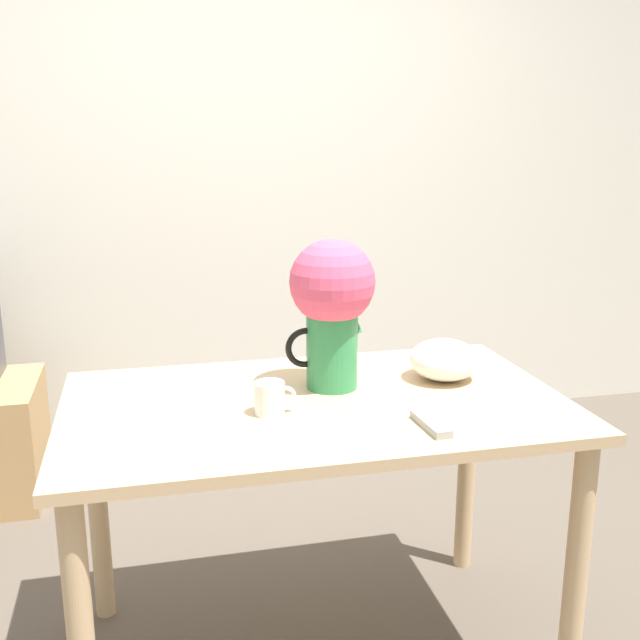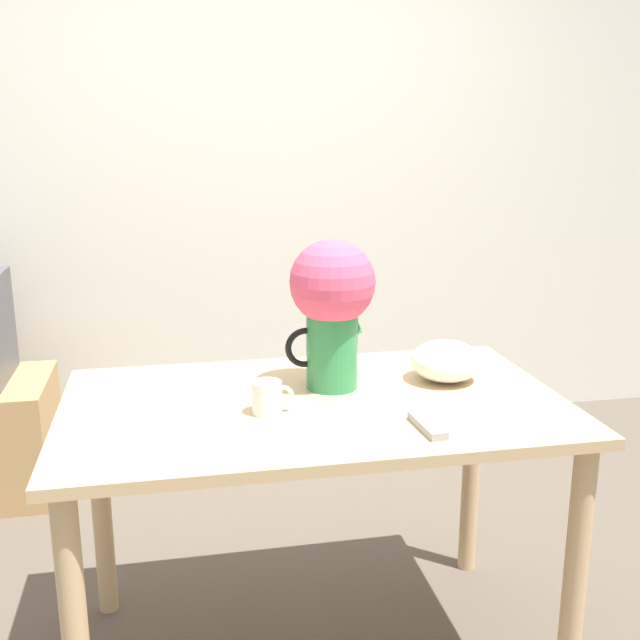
# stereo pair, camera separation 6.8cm
# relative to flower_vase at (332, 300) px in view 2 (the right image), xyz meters

# --- Properties ---
(ground_plane) EXTENTS (12.00, 12.00, 0.00)m
(ground_plane) POSITION_rel_flower_vase_xyz_m (-0.05, -0.04, -1.05)
(ground_plane) COLOR brown
(wall_back) EXTENTS (8.00, 0.05, 2.60)m
(wall_back) POSITION_rel_flower_vase_xyz_m (-0.05, 1.71, 0.25)
(wall_back) COLOR silver
(wall_back) RESTS_ON ground_plane
(table) EXTENTS (1.35, 0.80, 0.80)m
(table) POSITION_rel_flower_vase_xyz_m (-0.07, -0.10, -0.37)
(table) COLOR tan
(table) RESTS_ON ground_plane
(flower_vase) EXTENTS (0.25, 0.24, 0.42)m
(flower_vase) POSITION_rel_flower_vase_xyz_m (0.00, 0.00, 0.00)
(flower_vase) COLOR #2D844C
(flower_vase) RESTS_ON table
(coffee_mug) EXTENTS (0.11, 0.08, 0.09)m
(coffee_mug) POSITION_rel_flower_vase_xyz_m (-0.20, -0.17, -0.21)
(coffee_mug) COLOR white
(coffee_mug) RESTS_ON table
(white_bowl) EXTENTS (0.20, 0.20, 0.12)m
(white_bowl) POSITION_rel_flower_vase_xyz_m (0.34, -0.01, -0.20)
(white_bowl) COLOR white
(white_bowl) RESTS_ON table
(remote_control) EXTENTS (0.05, 0.16, 0.02)m
(remote_control) POSITION_rel_flower_vase_xyz_m (0.16, -0.35, -0.24)
(remote_control) COLOR #999999
(remote_control) RESTS_ON table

